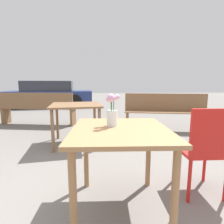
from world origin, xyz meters
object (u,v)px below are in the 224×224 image
(table_back, at_px, (76,110))
(parked_car, at_px, (50,94))
(table_front, at_px, (120,141))
(bench_middle, at_px, (37,107))
(bench_near, at_px, (165,110))
(cafe_chair, at_px, (205,147))
(flower_vase, at_px, (112,114))

(table_back, distance_m, parked_car, 5.91)
(table_front, xyz_separation_m, bench_middle, (-1.81, 3.27, -0.13))
(table_front, height_order, bench_near, bench_near)
(cafe_chair, bearing_deg, table_front, -170.73)
(table_front, distance_m, parked_car, 7.73)
(table_front, distance_m, cafe_chair, 0.82)
(flower_vase, distance_m, bench_near, 2.85)
(bench_near, relative_size, bench_middle, 0.94)
(flower_vase, bearing_deg, bench_middle, 118.73)
(flower_vase, relative_size, cafe_chair, 0.32)
(table_back, bearing_deg, bench_middle, 128.46)
(table_front, xyz_separation_m, bench_near, (1.34, 2.53, -0.13))
(bench_middle, xyz_separation_m, parked_car, (-0.79, 4.01, 0.10))
(table_front, height_order, bench_middle, bench_middle)
(parked_car, bearing_deg, bench_near, -50.33)
(bench_near, xyz_separation_m, table_back, (-1.93, -0.80, 0.14))
(flower_vase, xyz_separation_m, cafe_chair, (0.86, 0.05, -0.32))
(cafe_chair, height_order, table_back, cafe_chair)
(table_back, bearing_deg, table_front, -71.22)
(flower_vase, distance_m, bench_middle, 3.66)
(flower_vase, xyz_separation_m, bench_middle, (-1.75, 3.19, -0.34))
(bench_middle, relative_size, parked_car, 0.49)
(bench_middle, bearing_deg, table_front, -61.01)
(table_front, bearing_deg, bench_middle, 118.99)
(cafe_chair, bearing_deg, bench_middle, 129.77)
(flower_vase, relative_size, table_back, 0.29)
(parked_car, bearing_deg, flower_vase, -70.59)
(table_back, bearing_deg, bench_near, 22.63)
(table_front, bearing_deg, table_back, 108.78)
(cafe_chair, bearing_deg, parked_car, 115.45)
(table_front, height_order, parked_car, parked_car)
(cafe_chair, height_order, parked_car, parked_car)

